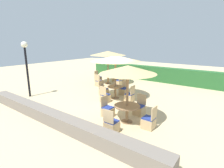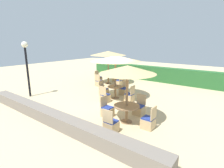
% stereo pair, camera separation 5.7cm
% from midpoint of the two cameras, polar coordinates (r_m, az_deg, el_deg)
% --- Properties ---
extents(ground_plane, '(40.00, 40.00, 0.00)m').
position_cam_midpoint_polar(ground_plane, '(9.97, -2.25, -5.69)').
color(ground_plane, '#D1BA8C').
extents(hedge_row, '(13.00, 0.70, 1.23)m').
position_cam_midpoint_polar(hedge_row, '(15.47, 13.73, 3.25)').
color(hedge_row, '#28602D').
rests_on(hedge_row, ground_plane).
extents(stone_border, '(10.00, 0.56, 0.51)m').
position_cam_midpoint_polar(stone_border, '(7.71, -18.97, -10.39)').
color(stone_border, slate).
rests_on(stone_border, ground_plane).
extents(lamp_post, '(0.36, 0.36, 3.32)m').
position_cam_midpoint_polar(lamp_post, '(11.57, -26.45, 7.55)').
color(lamp_post, black).
rests_on(lamp_post, ground_plane).
extents(parasol_front_right, '(2.27, 2.27, 2.40)m').
position_cam_midpoint_polar(parasol_front_right, '(6.90, 4.97, 4.66)').
color(parasol_front_right, '#93704C').
rests_on(parasol_front_right, ground_plane).
extents(round_table_front_right, '(1.07, 1.07, 0.74)m').
position_cam_midpoint_polar(round_table_front_right, '(7.33, 4.71, -8.12)').
color(round_table_front_right, '#93704C').
rests_on(round_table_front_right, ground_plane).
extents(patio_chair_front_right_north, '(0.46, 0.46, 0.93)m').
position_cam_midpoint_polar(patio_chair_front_right_north, '(8.26, 8.69, -8.07)').
color(patio_chair_front_right_north, tan).
rests_on(patio_chair_front_right_north, ground_plane).
extents(patio_chair_front_right_east, '(0.46, 0.46, 0.93)m').
position_cam_midpoint_polar(patio_chair_front_right_east, '(7.07, 11.74, -12.07)').
color(patio_chair_front_right_east, tan).
rests_on(patio_chair_front_right_east, ground_plane).
extents(patio_chair_front_right_south, '(0.46, 0.46, 0.93)m').
position_cam_midpoint_polar(patio_chair_front_right_south, '(6.68, -0.42, -13.36)').
color(patio_chair_front_right_south, tan).
rests_on(patio_chair_front_right_south, ground_plane).
extents(patio_chair_front_right_west, '(0.46, 0.46, 0.93)m').
position_cam_midpoint_polar(patio_chair_front_right_west, '(7.97, -1.69, -8.75)').
color(patio_chair_front_right_west, tan).
rests_on(patio_chair_front_right_west, ground_plane).
extents(parasol_center, '(2.88, 2.88, 2.54)m').
position_cam_midpoint_polar(parasol_center, '(10.03, 0.96, 8.32)').
color(parasol_center, '#93704C').
rests_on(parasol_center, ground_plane).
extents(round_table_center, '(0.91, 0.91, 0.74)m').
position_cam_midpoint_polar(round_table_center, '(10.36, 0.92, -1.76)').
color(round_table_center, '#93704C').
rests_on(round_table_center, ground_plane).
extents(patio_chair_center_west, '(0.46, 0.46, 0.93)m').
position_cam_midpoint_polar(patio_chair_center_west, '(11.03, -2.92, -2.35)').
color(patio_chair_center_west, tan).
rests_on(patio_chair_center_west, ground_plane).
extents(patio_chair_center_north, '(0.46, 0.46, 0.93)m').
position_cam_midpoint_polar(patio_chair_center_north, '(11.16, 3.69, -2.17)').
color(patio_chair_center_north, tan).
rests_on(patio_chair_center_north, ground_plane).
extents(patio_chair_center_east, '(0.46, 0.46, 0.93)m').
position_cam_midpoint_polar(patio_chair_center_east, '(9.96, 5.61, -4.18)').
color(patio_chair_center_east, tan).
rests_on(patio_chair_center_east, ground_plane).
extents(patio_chair_center_south, '(0.46, 0.46, 0.93)m').
position_cam_midpoint_polar(patio_chair_center_south, '(9.81, -2.42, -4.40)').
color(patio_chair_center_south, tan).
rests_on(patio_chair_center_south, ground_plane).
extents(parasol_back_left, '(2.78, 2.78, 2.59)m').
position_cam_midpoint_polar(parasol_back_left, '(13.79, -1.47, 9.99)').
color(parasol_back_left, '#93704C').
rests_on(parasol_back_left, ground_plane).
extents(round_table_back_left, '(1.20, 1.20, 0.74)m').
position_cam_midpoint_polar(round_table_back_left, '(14.02, -1.42, 2.55)').
color(round_table_back_left, '#93704C').
rests_on(round_table_back_left, ground_plane).
extents(patio_chair_back_left_east, '(0.46, 0.46, 0.93)m').
position_cam_midpoint_polar(patio_chair_back_left_east, '(13.45, 2.08, 0.59)').
color(patio_chair_back_left_east, tan).
rests_on(patio_chair_back_left_east, ground_plane).
extents(patio_chair_back_left_south, '(0.46, 0.46, 0.93)m').
position_cam_midpoint_polar(patio_chair_back_left_south, '(13.30, -4.42, 0.41)').
color(patio_chair_back_left_south, tan).
rests_on(patio_chair_back_left_south, ground_plane).
extents(patio_chair_back_left_west, '(0.46, 0.46, 0.93)m').
position_cam_midpoint_polar(patio_chair_back_left_west, '(14.74, -4.68, 1.70)').
color(patio_chair_back_left_west, tan).
rests_on(patio_chair_back_left_west, ground_plane).
extents(patio_chair_back_left_north, '(0.46, 0.46, 0.93)m').
position_cam_midpoint_polar(patio_chair_back_left_north, '(14.92, 1.17, 1.89)').
color(patio_chair_back_left_north, tan).
rests_on(patio_chair_back_left_north, ground_plane).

